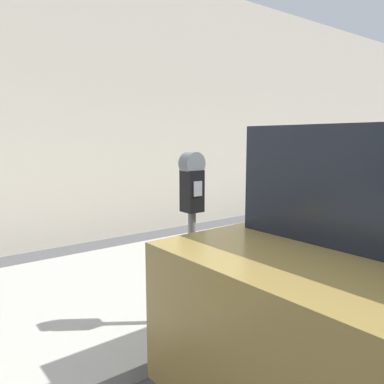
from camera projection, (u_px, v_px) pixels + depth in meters
ground_plane at (338, 375)px, 2.72m from camera, size 60.00×60.00×0.00m
sidewalk at (170, 278)px, 4.45m from camera, size 24.00×2.80×0.12m
building_facade at (85, 104)px, 6.04m from camera, size 24.00×0.30×4.50m
parking_meter at (192, 204)px, 3.11m from camera, size 0.19×0.16×1.47m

